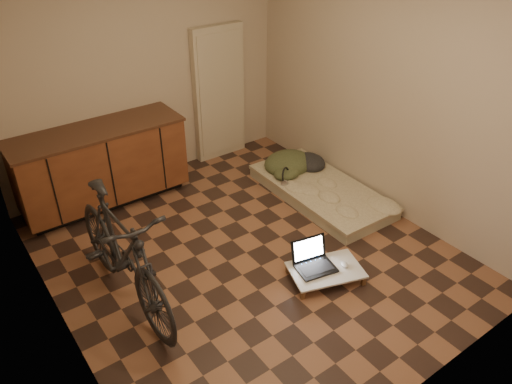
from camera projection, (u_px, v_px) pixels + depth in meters
room_shell at (245, 133)px, 4.26m from camera, size 3.50×4.00×2.60m
cabinets at (101, 166)px, 5.49m from camera, size 1.84×0.62×0.91m
appliance_panel at (219, 94)px, 6.30m from camera, size 0.70×0.10×1.70m
bicycle at (121, 247)px, 4.08m from camera, size 0.56×1.81×1.16m
futon at (321, 191)px, 5.79m from camera, size 0.87×1.76×0.15m
clothing_pile at (294, 157)px, 6.06m from camera, size 0.66×0.56×0.26m
headphones at (286, 176)px, 5.78m from camera, size 0.32×0.32×0.16m
lap_desk at (326, 270)px, 4.57m from camera, size 0.76×0.61×0.11m
laptop at (313, 261)px, 4.58m from camera, size 0.40×0.38×0.24m
mouse at (344, 264)px, 4.60m from camera, size 0.09×0.11×0.04m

